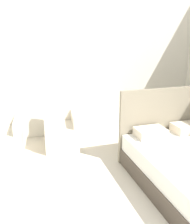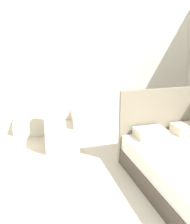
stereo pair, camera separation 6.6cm
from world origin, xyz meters
The scene contains 3 objects.
wall_back centered at (0.00, 3.77, 1.45)m, with size 10.00×0.06×2.90m.
armchair_near_window_left centered at (-1.29, 3.12, 0.29)m, with size 0.68×0.74×0.89m.
armchair_near_window_right centered at (-0.24, 3.12, 0.29)m, with size 0.70×0.75×0.89m.
Camera 2 is at (-0.86, -1.37, 2.13)m, focal length 40.00 mm.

